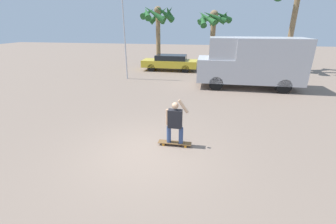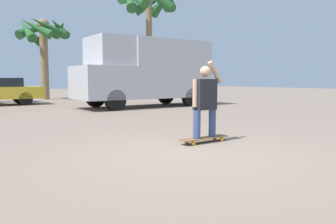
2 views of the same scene
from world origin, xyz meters
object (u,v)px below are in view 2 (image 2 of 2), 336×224
palm_tree_near_van (148,3)px  palm_tree_center_background (43,34)px  skateboard (204,138)px  camper_van (147,71)px  person_skateboarder (205,98)px

palm_tree_near_van → palm_tree_center_background: palm_tree_near_van is taller
skateboard → camper_van: bearing=66.5°
palm_tree_near_van → palm_tree_center_background: 6.81m
palm_tree_near_van → camper_van: bearing=-121.8°
person_skateboarder → palm_tree_center_background: palm_tree_center_background is taller
camper_van → person_skateboarder: bearing=-113.5°
palm_tree_near_van → palm_tree_center_background: size_ratio=1.49×
skateboard → palm_tree_center_background: size_ratio=0.22×
palm_tree_center_background → camper_van: bearing=-74.3°
person_skateboarder → palm_tree_center_background: size_ratio=0.30×
person_skateboarder → camper_van: camper_van is taller
skateboard → camper_van: 8.79m
camper_van → palm_tree_center_background: 8.93m
camper_van → palm_tree_near_van: 8.33m
palm_tree_center_background → person_skateboarder: bearing=-94.0°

